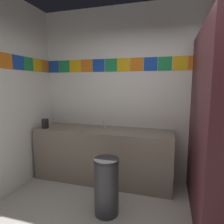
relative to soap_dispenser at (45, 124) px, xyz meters
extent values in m
cube|color=white|center=(1.78, 0.53, 0.49)|extent=(4.00, 0.08, 2.87)
cube|color=#1947B7|center=(-0.10, 0.49, 0.98)|extent=(0.21, 0.01, 0.21)
cube|color=#1E8C4C|center=(0.12, 0.49, 0.98)|extent=(0.21, 0.01, 0.21)
cube|color=yellow|center=(0.34, 0.49, 0.98)|extent=(0.21, 0.01, 0.21)
cube|color=orange|center=(0.56, 0.49, 0.98)|extent=(0.21, 0.01, 0.21)
cube|color=#1947B7|center=(0.78, 0.49, 0.98)|extent=(0.21, 0.01, 0.21)
cube|color=#1E8C4C|center=(1.01, 0.49, 0.98)|extent=(0.21, 0.01, 0.21)
cube|color=yellow|center=(1.23, 0.49, 0.98)|extent=(0.21, 0.01, 0.21)
cube|color=orange|center=(1.45, 0.49, 0.98)|extent=(0.21, 0.01, 0.21)
cube|color=#1947B7|center=(1.67, 0.49, 0.98)|extent=(0.21, 0.01, 0.21)
cube|color=#1E8C4C|center=(1.90, 0.49, 0.98)|extent=(0.21, 0.01, 0.21)
cube|color=yellow|center=(2.12, 0.49, 0.98)|extent=(0.21, 0.01, 0.21)
cube|color=orange|center=(2.34, 0.49, 0.98)|extent=(0.21, 0.01, 0.21)
cube|color=#1947B7|center=(2.56, 0.49, 0.98)|extent=(0.21, 0.01, 0.21)
cube|color=orange|center=(-0.21, -0.51, 0.98)|extent=(0.01, 0.21, 0.21)
cube|color=#1947B7|center=(-0.21, -0.29, 0.98)|extent=(0.01, 0.21, 0.21)
cube|color=#1E8C4C|center=(-0.21, -0.07, 0.98)|extent=(0.01, 0.21, 0.21)
cube|color=yellow|center=(-0.21, 0.16, 0.98)|extent=(0.01, 0.21, 0.21)
cube|color=orange|center=(-0.21, 0.38, 0.98)|extent=(0.01, 0.21, 0.21)
cube|color=gray|center=(0.96, 0.19, -0.51)|extent=(2.25, 0.61, 0.86)
cube|color=gray|center=(0.96, 0.48, -0.12)|extent=(2.25, 0.03, 0.08)
cylinder|color=white|center=(0.96, 0.16, -0.13)|extent=(0.34, 0.34, 0.10)
cylinder|color=silver|center=(0.96, 0.30, -0.05)|extent=(0.04, 0.04, 0.05)
cylinder|color=silver|center=(0.96, 0.25, 0.02)|extent=(0.02, 0.06, 0.09)
cube|color=black|center=(0.00, 0.00, 0.00)|extent=(0.09, 0.07, 0.16)
cylinder|color=black|center=(0.00, -0.04, -0.06)|extent=(0.02, 0.02, 0.03)
cube|color=#471E23|center=(2.32, -0.29, 0.18)|extent=(0.04, 1.56, 2.24)
cylinder|color=silver|center=(2.34, -1.05, 0.29)|extent=(0.02, 0.02, 0.10)
cylinder|color=#333338|center=(1.29, -0.64, -0.61)|extent=(0.30, 0.30, 0.67)
cylinder|color=#262628|center=(1.29, -0.64, -0.25)|extent=(0.30, 0.30, 0.04)
camera|label=1|loc=(2.00, -2.79, 0.66)|focal=31.60mm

